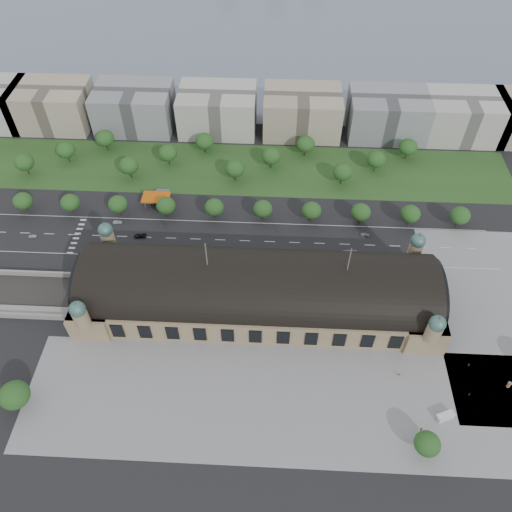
{
  "coord_description": "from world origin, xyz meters",
  "views": [
    {
      "loc": [
        5.45,
        -127.82,
        174.1
      ],
      "look_at": [
        -1.52,
        15.82,
        14.0
      ],
      "focal_mm": 35.0,
      "sensor_mm": 36.0,
      "label": 1
    }
  ],
  "objects_px": {
    "parked_car_6": "(203,258)",
    "bus_west": "(235,255)",
    "petrol_station": "(160,196)",
    "pedestrian_4": "(421,430)",
    "pedestrian_1": "(469,394)",
    "parked_car_0": "(89,258)",
    "parked_car_1": "(91,257)",
    "parked_car_5": "(175,257)",
    "pedestrian_0": "(399,375)",
    "advertising_column": "(509,385)",
    "traffic_car_6": "(418,257)",
    "van_south": "(444,417)",
    "bus_mid": "(281,254)",
    "traffic_car_2": "(140,236)",
    "traffic_car_0": "(33,236)",
    "pedestrian_2": "(469,365)",
    "traffic_car_1": "(117,222)",
    "parked_car_3": "(135,257)",
    "traffic_car_5": "(365,235)",
    "parked_car_4": "(155,257)",
    "bus_east": "(346,255)"
  },
  "relations": [
    {
      "from": "bus_mid",
      "to": "traffic_car_2",
      "type": "bearing_deg",
      "value": 84.25
    },
    {
      "from": "traffic_car_0",
      "to": "pedestrian_0",
      "type": "distance_m",
      "value": 180.06
    },
    {
      "from": "traffic_car_1",
      "to": "parked_car_5",
      "type": "height_order",
      "value": "parked_car_5"
    },
    {
      "from": "parked_car_5",
      "to": "pedestrian_0",
      "type": "relative_size",
      "value": 2.75
    },
    {
      "from": "traffic_car_1",
      "to": "bus_west",
      "type": "relative_size",
      "value": 0.33
    },
    {
      "from": "parked_car_1",
      "to": "pedestrian_2",
      "type": "relative_size",
      "value": 2.78
    },
    {
      "from": "traffic_car_6",
      "to": "bus_west",
      "type": "height_order",
      "value": "bus_west"
    },
    {
      "from": "petrol_station",
      "to": "pedestrian_4",
      "type": "distance_m",
      "value": 164.35
    },
    {
      "from": "parked_car_1",
      "to": "traffic_car_1",
      "type": "bearing_deg",
      "value": 129.18
    },
    {
      "from": "traffic_car_5",
      "to": "parked_car_0",
      "type": "bearing_deg",
      "value": 105.85
    },
    {
      "from": "traffic_car_6",
      "to": "pedestrian_0",
      "type": "xyz_separation_m",
      "value": [
        -17.35,
        -61.84,
        0.22
      ]
    },
    {
      "from": "pedestrian_0",
      "to": "traffic_car_1",
      "type": "bearing_deg",
      "value": 135.44
    },
    {
      "from": "traffic_car_0",
      "to": "parked_car_6",
      "type": "bearing_deg",
      "value": 77.74
    },
    {
      "from": "parked_car_5",
      "to": "van_south",
      "type": "height_order",
      "value": "van_south"
    },
    {
      "from": "parked_car_5",
      "to": "pedestrian_0",
      "type": "distance_m",
      "value": 111.11
    },
    {
      "from": "traffic_car_2",
      "to": "traffic_car_5",
      "type": "relative_size",
      "value": 1.41
    },
    {
      "from": "parked_car_0",
      "to": "pedestrian_1",
      "type": "relative_size",
      "value": 2.76
    },
    {
      "from": "pedestrian_1",
      "to": "pedestrian_4",
      "type": "xyz_separation_m",
      "value": [
        -20.49,
        -14.57,
        0.01
      ]
    },
    {
      "from": "parked_car_3",
      "to": "parked_car_4",
      "type": "relative_size",
      "value": 0.9
    },
    {
      "from": "advertising_column",
      "to": "pedestrian_1",
      "type": "bearing_deg",
      "value": -164.4
    },
    {
      "from": "pedestrian_0",
      "to": "parked_car_3",
      "type": "bearing_deg",
      "value": 140.97
    },
    {
      "from": "pedestrian_2",
      "to": "advertising_column",
      "type": "bearing_deg",
      "value": -143.82
    },
    {
      "from": "traffic_car_5",
      "to": "van_south",
      "type": "relative_size",
      "value": 0.59
    },
    {
      "from": "parked_car_6",
      "to": "bus_west",
      "type": "relative_size",
      "value": 0.38
    },
    {
      "from": "parked_car_1",
      "to": "parked_car_6",
      "type": "relative_size",
      "value": 0.95
    },
    {
      "from": "bus_mid",
      "to": "pedestrian_2",
      "type": "distance_m",
      "value": 92.07
    },
    {
      "from": "pedestrian_0",
      "to": "pedestrian_4",
      "type": "bearing_deg",
      "value": -91.11
    },
    {
      "from": "traffic_car_1",
      "to": "traffic_car_5",
      "type": "distance_m",
      "value": 122.58
    },
    {
      "from": "bus_mid",
      "to": "pedestrian_0",
      "type": "relative_size",
      "value": 5.55
    },
    {
      "from": "traffic_car_5",
      "to": "parked_car_4",
      "type": "bearing_deg",
      "value": 107.34
    },
    {
      "from": "parked_car_1",
      "to": "bus_east",
      "type": "relative_size",
      "value": 0.36
    },
    {
      "from": "parked_car_0",
      "to": "traffic_car_6",
      "type": "bearing_deg",
      "value": 72.93
    },
    {
      "from": "parked_car_6",
      "to": "traffic_car_5",
      "type": "bearing_deg",
      "value": 71.1
    },
    {
      "from": "bus_west",
      "to": "pedestrian_1",
      "type": "relative_size",
      "value": 7.44
    },
    {
      "from": "traffic_car_6",
      "to": "traffic_car_1",
      "type": "bearing_deg",
      "value": -90.18
    },
    {
      "from": "parked_car_6",
      "to": "advertising_column",
      "type": "bearing_deg",
      "value": 31.63
    },
    {
      "from": "bus_east",
      "to": "advertising_column",
      "type": "bearing_deg",
      "value": -143.33
    },
    {
      "from": "bus_west",
      "to": "traffic_car_5",
      "type": "bearing_deg",
      "value": -76.51
    },
    {
      "from": "traffic_car_0",
      "to": "bus_east",
      "type": "distance_m",
      "value": 151.0
    },
    {
      "from": "traffic_car_6",
      "to": "bus_west",
      "type": "bearing_deg",
      "value": -81.32
    },
    {
      "from": "petrol_station",
      "to": "parked_car_6",
      "type": "xyz_separation_m",
      "value": [
        27.4,
        -40.28,
        -2.24
      ]
    },
    {
      "from": "bus_west",
      "to": "pedestrian_1",
      "type": "xyz_separation_m",
      "value": [
        93.02,
        -65.06,
        -0.92
      ]
    },
    {
      "from": "traffic_car_5",
      "to": "parked_car_6",
      "type": "bearing_deg",
      "value": 110.45
    },
    {
      "from": "bus_mid",
      "to": "parked_car_3",
      "type": "bearing_deg",
      "value": 95.87
    },
    {
      "from": "traffic_car_6",
      "to": "van_south",
      "type": "relative_size",
      "value": 0.75
    },
    {
      "from": "parked_car_0",
      "to": "petrol_station",
      "type": "bearing_deg",
      "value": 128.79
    },
    {
      "from": "parked_car_1",
      "to": "bus_west",
      "type": "xyz_separation_m",
      "value": [
        67.07,
        3.48,
        1.14
      ]
    },
    {
      "from": "traffic_car_2",
      "to": "parked_car_1",
      "type": "distance_m",
      "value": 24.8
    },
    {
      "from": "van_south",
      "to": "pedestrian_0",
      "type": "xyz_separation_m",
      "value": [
        -13.64,
        16.27,
        -0.4
      ]
    },
    {
      "from": "parked_car_3",
      "to": "van_south",
      "type": "distance_m",
      "value": 146.97
    }
  ]
}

